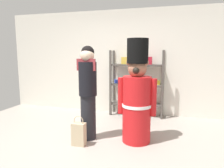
% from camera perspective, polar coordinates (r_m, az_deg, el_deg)
% --- Properties ---
extents(ground_plane, '(6.40, 6.40, 0.00)m').
position_cam_1_polar(ground_plane, '(3.46, -4.43, -17.43)').
color(ground_plane, '#9E9389').
extents(back_wall, '(6.40, 0.12, 2.60)m').
position_cam_1_polar(back_wall, '(5.25, 3.61, 6.06)').
color(back_wall, silver).
rests_on(back_wall, ground_plane).
extents(merchandise_shelf, '(1.29, 0.35, 1.60)m').
position_cam_1_polar(merchandise_shelf, '(5.01, 6.86, 0.47)').
color(merchandise_shelf, '#4C4742').
rests_on(merchandise_shelf, ground_plane).
extents(teddy_bear_guard, '(0.66, 0.50, 1.76)m').
position_cam_1_polar(teddy_bear_guard, '(3.49, 6.94, -3.77)').
color(teddy_bear_guard, red).
rests_on(teddy_bear_guard, ground_plane).
extents(person_shopper, '(0.33, 0.31, 1.65)m').
position_cam_1_polar(person_shopper, '(3.58, -6.75, -1.61)').
color(person_shopper, black).
rests_on(person_shopper, ground_plane).
extents(shopping_bag, '(0.22, 0.13, 0.50)m').
position_cam_1_polar(shopping_bag, '(3.52, -9.24, -13.57)').
color(shopping_bag, '#C1AD89').
rests_on(shopping_bag, ground_plane).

